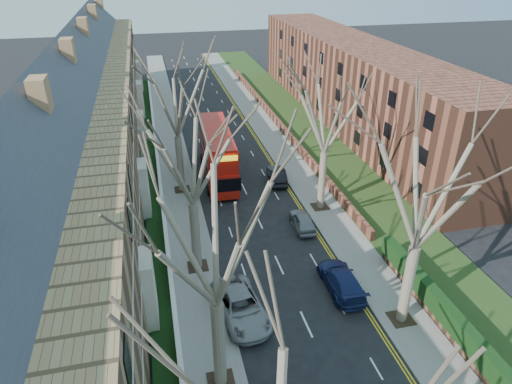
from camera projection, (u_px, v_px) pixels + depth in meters
pavement_left at (171, 146)px, 51.95m from camera, size 3.00×102.00×0.12m
pavement_right at (272, 138)px, 54.39m from camera, size 3.00×102.00×0.12m
terrace_left at (86, 131)px, 40.95m from camera, size 9.70×78.00×13.60m
flats_right at (352, 82)px, 57.82m from camera, size 13.97×54.00×10.00m
wall_hedge_right at (502, 381)px, 22.49m from camera, size 0.70×24.00×1.80m
front_wall_left at (159, 173)px, 44.49m from camera, size 0.30×78.00×1.00m
grass_verge_right at (308, 134)px, 55.26m from camera, size 6.00×102.00×0.06m
tree_left_mid at (213, 229)px, 19.22m from camera, size 10.50×10.50×14.71m
tree_left_far at (189, 147)px, 27.94m from camera, size 10.15×10.15×14.22m
tree_left_dist at (174, 90)px, 38.09m from camera, size 10.50×10.50×14.71m
tree_right_mid at (429, 180)px, 23.25m from camera, size 10.50×10.50×14.71m
tree_right_far at (328, 105)px, 35.41m from camera, size 10.15×10.15×14.22m
double_decker_bus at (217, 154)px, 44.25m from camera, size 3.26×11.51×4.75m
car_left_far at (241, 306)px, 27.70m from camera, size 3.27×5.86×1.55m
car_right_near at (341, 280)px, 29.97m from camera, size 2.14×5.06×1.46m
car_right_mid at (302, 221)px, 36.66m from camera, size 1.76×3.91×1.30m
car_right_far at (277, 175)px, 43.92m from camera, size 1.98×4.40×1.40m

